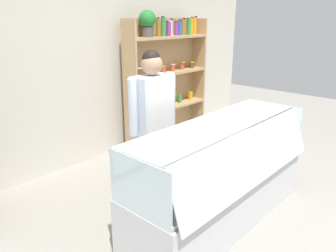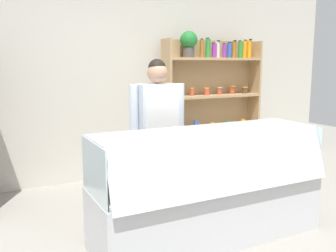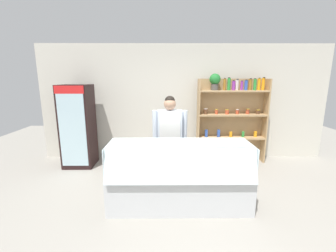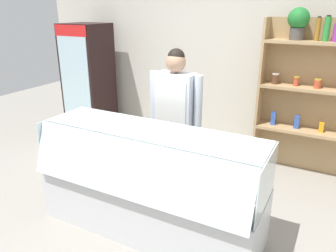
{
  "view_description": "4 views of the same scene",
  "coord_description": "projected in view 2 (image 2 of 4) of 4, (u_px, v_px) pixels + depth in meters",
  "views": [
    {
      "loc": [
        -2.65,
        -1.46,
        1.92
      ],
      "look_at": [
        -0.27,
        0.73,
        0.85
      ],
      "focal_mm": 35.0,
      "sensor_mm": 36.0,
      "label": 1
    },
    {
      "loc": [
        -2.03,
        -2.62,
        1.58
      ],
      "look_at": [
        -0.27,
        0.81,
        0.94
      ],
      "focal_mm": 40.0,
      "sensor_mm": 36.0,
      "label": 2
    },
    {
      "loc": [
        -0.43,
        -3.06,
        1.94
      ],
      "look_at": [
        -0.4,
        0.71,
        1.13
      ],
      "focal_mm": 24.0,
      "sensor_mm": 36.0,
      "label": 3
    },
    {
      "loc": [
        1.17,
        -2.19,
        2.04
      ],
      "look_at": [
        -0.23,
        0.44,
        0.94
      ],
      "focal_mm": 35.0,
      "sensor_mm": 36.0,
      "label": 4
    }
  ],
  "objects": [
    {
      "name": "shelving_unit",
      "position": [
        210.0,
        93.0,
        5.52
      ],
      "size": [
        1.57,
        0.29,
        2.03
      ],
      "color": "tan",
      "rests_on": "ground"
    },
    {
      "name": "shop_clerk",
      "position": [
        158.0,
        124.0,
        3.91
      ],
      "size": [
        0.62,
        0.25,
        1.63
      ],
      "color": "#383D51",
      "rests_on": "ground"
    },
    {
      "name": "ground_plane",
      "position": [
        233.0,
        236.0,
        3.48
      ],
      "size": [
        12.0,
        12.0,
        0.0
      ],
      "primitive_type": "plane",
      "color": "gray"
    },
    {
      "name": "deli_display_case",
      "position": [
        208.0,
        205.0,
        3.39
      ],
      "size": [
        2.11,
        0.73,
        1.01
      ],
      "color": "silver",
      "rests_on": "ground"
    },
    {
      "name": "back_wall",
      "position": [
        137.0,
        80.0,
        5.29
      ],
      "size": [
        6.8,
        0.1,
        2.7
      ],
      "primitive_type": "cube",
      "color": "beige",
      "rests_on": "ground"
    }
  ]
}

